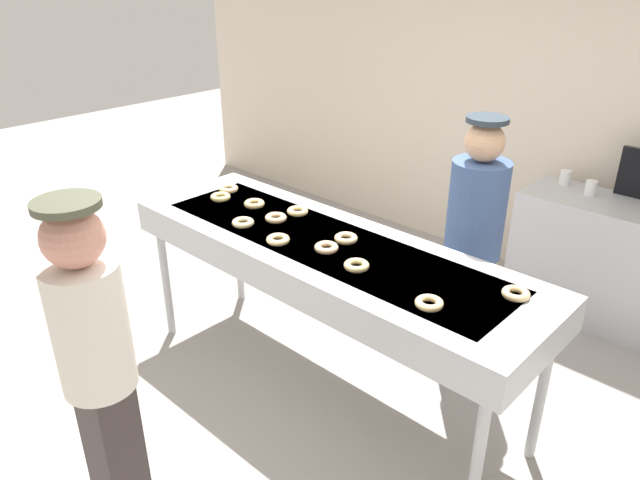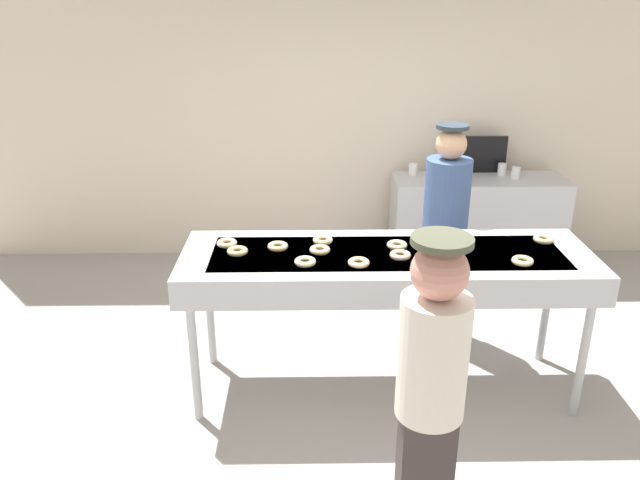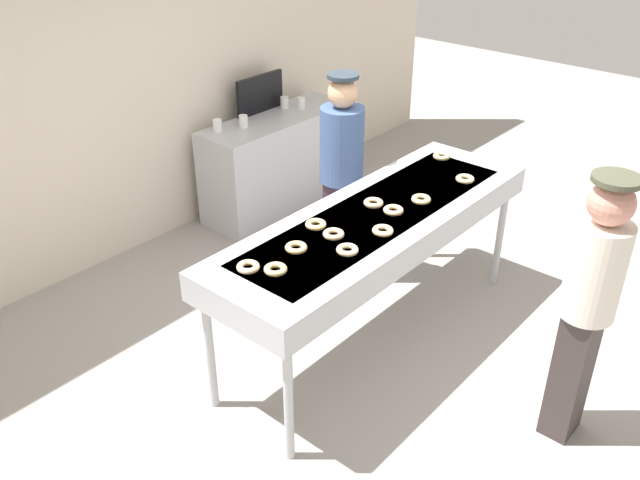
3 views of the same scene
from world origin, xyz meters
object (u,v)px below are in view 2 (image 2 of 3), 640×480
object	(u,v)px
prep_counter	(476,224)
paper_cup_1	(502,169)
plain_donut_3	(237,251)
fryer_conveyor	(387,266)
plain_donut_11	(305,262)
paper_cup_0	(516,173)
plain_donut_0	(359,263)
paper_cup_2	(439,172)
worker_baker	(445,220)
customer_waiting	(430,395)
plain_donut_1	(442,258)
plain_donut_9	(523,261)
menu_display	(477,154)
plain_donut_7	(397,245)
plain_donut_2	(400,255)
plain_donut_10	(544,239)
plain_donut_4	(320,250)
plain_donut_6	(278,246)
plain_donut_8	(323,240)
paper_cup_3	(413,169)

from	to	relation	value
prep_counter	paper_cup_1	world-z (taller)	paper_cup_1
plain_donut_3	fryer_conveyor	bearing A→B (deg)	0.16
plain_donut_11	paper_cup_0	bearing A→B (deg)	47.65
plain_donut_0	paper_cup_2	bearing A→B (deg)	67.56
worker_baker	customer_waiting	xyz separation A→B (m)	(-0.50, -2.16, -0.01)
plain_donut_1	plain_donut_9	world-z (taller)	same
paper_cup_0	menu_display	distance (m)	0.42
plain_donut_1	plain_donut_7	size ratio (longest dim) A/B	1.00
plain_donut_1	worker_baker	bearing A→B (deg)	77.13
plain_donut_2	fryer_conveyor	bearing A→B (deg)	132.31
customer_waiting	plain_donut_10	bearing A→B (deg)	54.28
plain_donut_10	paper_cup_1	bearing A→B (deg)	81.71
plain_donut_2	plain_donut_4	distance (m)	0.51
plain_donut_0	paper_cup_1	distance (m)	2.79
prep_counter	fryer_conveyor	bearing A→B (deg)	-119.24
plain_donut_7	paper_cup_2	xyz separation A→B (m)	(0.65, 1.96, -0.06)
plain_donut_7	customer_waiting	bearing A→B (deg)	-91.80
plain_donut_10	worker_baker	world-z (taller)	worker_baker
plain_donut_6	plain_donut_8	size ratio (longest dim) A/B	1.00
plain_donut_1	plain_donut_11	bearing A→B (deg)	-177.00
fryer_conveyor	plain_donut_2	size ratio (longest dim) A/B	19.82
fryer_conveyor	plain_donut_3	bearing A→B (deg)	-179.84
plain_donut_3	paper_cup_1	distance (m)	3.15
plain_donut_3	plain_donut_9	xyz separation A→B (m)	(1.78, -0.18, 0.00)
fryer_conveyor	plain_donut_2	xyz separation A→B (m)	(0.07, -0.08, 0.11)
plain_donut_2	plain_donut_8	world-z (taller)	same
plain_donut_2	prep_counter	xyz separation A→B (m)	(1.05, 2.08, -0.58)
prep_counter	paper_cup_3	world-z (taller)	paper_cup_3
plain_donut_3	plain_donut_6	xyz separation A→B (m)	(0.25, 0.08, 0.00)
plain_donut_0	plain_donut_4	distance (m)	0.31
fryer_conveyor	paper_cup_2	distance (m)	2.17
paper_cup_2	plain_donut_0	bearing A→B (deg)	-112.44
plain_donut_4	customer_waiting	distance (m)	1.51
plain_donut_1	plain_donut_7	bearing A→B (deg)	140.29
plain_donut_3	plain_donut_6	bearing A→B (deg)	17.12
customer_waiting	prep_counter	size ratio (longest dim) A/B	1.04
plain_donut_1	paper_cup_2	xyz separation A→B (m)	(0.40, 2.17, -0.06)
plain_donut_10	plain_donut_11	xyz separation A→B (m)	(-1.60, -0.34, 0.00)
fryer_conveyor	worker_baker	world-z (taller)	worker_baker
plain_donut_4	paper_cup_1	bearing A→B (deg)	49.81
plain_donut_6	plain_donut_11	distance (m)	0.31
plain_donut_8	paper_cup_2	xyz separation A→B (m)	(1.14, 1.87, -0.06)
plain_donut_3	menu_display	xyz separation A→B (m)	(2.08, 2.23, 0.06)
plain_donut_10	worker_baker	xyz separation A→B (m)	(-0.54, 0.56, -0.07)
plain_donut_10	plain_donut_6	bearing A→B (deg)	-176.88
customer_waiting	paper_cup_2	bearing A→B (deg)	76.00
plain_donut_1	plain_donut_8	xyz separation A→B (m)	(-0.74, 0.31, 0.00)
plain_donut_3	customer_waiting	world-z (taller)	customer_waiting
plain_donut_0	plain_donut_11	distance (m)	0.33
plain_donut_7	worker_baker	xyz separation A→B (m)	(0.45, 0.65, -0.07)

